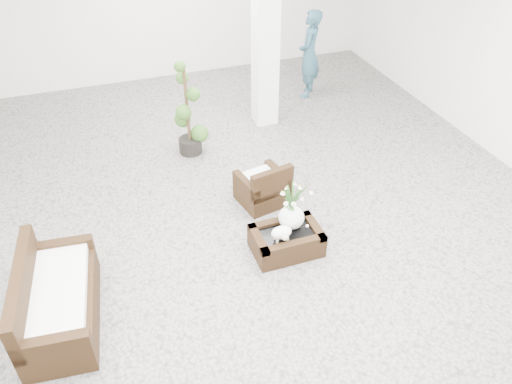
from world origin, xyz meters
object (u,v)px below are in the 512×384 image
object	(u,v)px
coffee_table	(286,242)
loveseat	(58,294)
armchair	(262,182)
topiary	(187,109)

from	to	relation	value
coffee_table	loveseat	xyz separation A→B (m)	(-2.85, -0.22, 0.27)
coffee_table	armchair	distance (m)	1.14
armchair	loveseat	size ratio (longest dim) A/B	0.45
loveseat	coffee_table	bearing A→B (deg)	-79.82
coffee_table	loveseat	size ratio (longest dim) A/B	0.57
armchair	loveseat	world-z (taller)	loveseat
loveseat	topiary	world-z (taller)	topiary
coffee_table	topiary	xyz separation A→B (m)	(-0.62, 2.86, 0.67)
loveseat	topiary	size ratio (longest dim) A/B	0.96
topiary	loveseat	bearing A→B (deg)	-125.93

